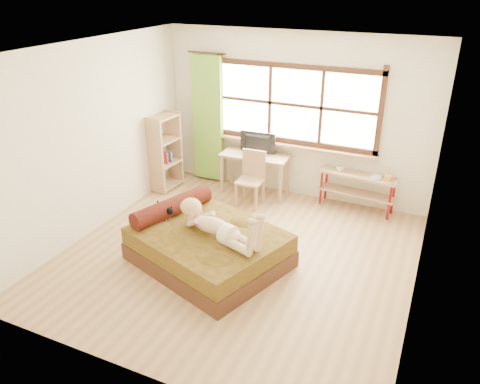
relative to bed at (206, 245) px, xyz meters
The scene contains 18 objects.
floor 0.49m from the bed, 40.48° to the left, with size 4.50×4.50×0.00m, color #9E754C.
ceiling 2.49m from the bed, 40.48° to the left, with size 4.50×4.50×0.00m, color white.
wall_back 2.77m from the bed, 82.72° to the left, with size 4.50×4.50×0.00m, color silver.
wall_front 2.28m from the bed, 80.72° to the right, with size 4.50×4.50×0.00m, color silver.
wall_left 2.24m from the bed, behind, with size 4.50×4.50×0.00m, color silver.
wall_right 2.81m from the bed, ahead, with size 4.50×4.50×0.00m, color silver.
window 2.81m from the bed, 82.63° to the left, with size 2.80×0.16×1.46m.
curtain 2.85m from the bed, 117.03° to the left, with size 0.55×0.10×2.20m, color olive.
bed is the anchor object (origin of this frame).
woman 0.53m from the bed, 18.56° to the right, with size 1.29×0.37×0.55m, color tan, non-canonical shape.
kitten 0.75m from the bed, behind, with size 0.28×0.11×0.22m, color black, non-canonical shape.
desk 2.27m from the bed, 96.30° to the left, with size 1.16×0.56×0.71m.
monitor 2.38m from the bed, 96.17° to the left, with size 0.62×0.08×0.36m, color black.
chair 1.88m from the bed, 94.57° to the left, with size 0.41×0.41×0.89m.
pipe_shelf 2.78m from the bed, 57.73° to the left, with size 1.23×0.41×0.68m.
cup 2.65m from the bed, 63.53° to the left, with size 0.11×0.11×0.09m, color gray.
book 2.90m from the bed, 54.58° to the left, with size 0.15×0.21×0.02m, color gray.
bookshelf 2.54m from the bed, 134.46° to the left, with size 0.36×0.60×1.33m.
Camera 1 is at (2.25, -4.87, 3.47)m, focal length 35.00 mm.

